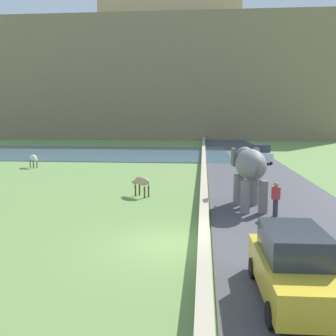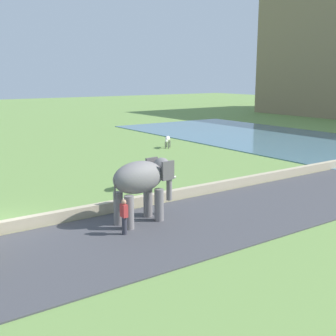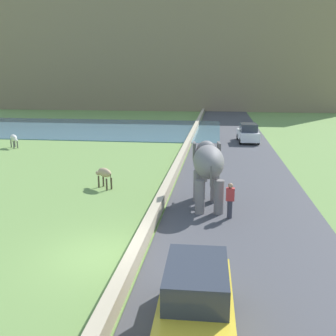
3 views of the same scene
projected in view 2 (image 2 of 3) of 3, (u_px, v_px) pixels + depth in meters
ground_plane at (0, 226)px, 20.22m from camera, size 220.00×220.00×0.00m
barrier_wall at (281, 175)px, 29.31m from camera, size 0.40×110.00×0.59m
lake at (261, 136)px, 49.51m from camera, size 36.00×18.00×0.08m
elephant at (142, 181)px, 20.26m from camera, size 1.69×3.54×2.99m
person_beside_elephant at (124, 216)px, 18.81m from camera, size 0.36×0.22×1.63m
cow_tan at (126, 176)px, 26.44m from camera, size 1.29×1.14×1.15m
cow_white at (168, 139)px, 41.62m from camera, size 1.22×1.22×1.15m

